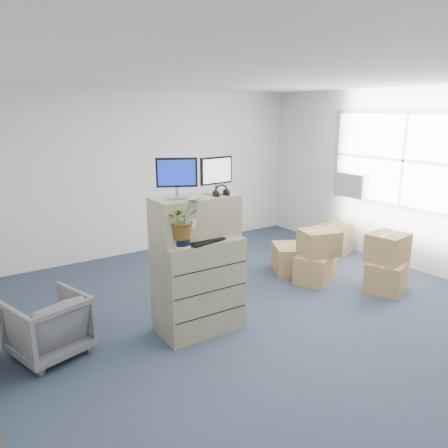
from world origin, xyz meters
The scene contains 19 objects.
ground centered at (0.00, 0.00, 0.00)m, with size 7.00×7.00×0.00m, color #222A3E.
wall_back centered at (0.00, 3.51, 1.40)m, with size 6.00×0.02×2.80m, color silver.
wall_right centered at (3.01, 0.00, 1.40)m, with size 0.02×7.00×2.80m, color silver.
window centered at (2.96, 0.50, 1.70)m, with size 0.07×2.72×1.52m.
ac_unit centered at (2.87, 1.40, 1.20)m, with size 0.24×0.60×0.40m, color silver.
filing_cabinet_lower centered at (-0.85, 0.42, 0.54)m, with size 0.93×0.57×1.08m, color gray.
filing_cabinet_upper centered at (-0.85, 0.47, 1.32)m, with size 0.93×0.46×0.46m, color gray.
monitor_left centered at (-1.05, 0.48, 1.79)m, with size 0.40×0.25×0.43m.
monitor_right centered at (-0.59, 0.44, 1.78)m, with size 0.42×0.18×0.41m.
headphones centered at (-0.60, 0.33, 1.60)m, with size 0.17×0.17×0.02m, color black.
keyboard centered at (-0.85, 0.27, 1.10)m, with size 0.45×0.19×0.02m, color black.
mouse centered at (-0.57, 0.33, 1.10)m, with size 0.11×0.07×0.04m, color silver.
water_bottle centered at (-0.80, 0.49, 1.22)m, with size 0.08×0.08×0.28m, color #9C9FA5.
phone_dock centered at (-0.87, 0.48, 1.14)m, with size 0.07×0.06×0.15m.
external_drive centered at (-0.51, 0.53, 1.11)m, with size 0.18×0.14×0.06m, color black.
tissue_box centered at (-0.48, 0.49, 1.18)m, with size 0.23×0.11×0.09m, color #3F85D7.
potted_plant centered at (-1.12, 0.28, 1.32)m, with size 0.50×0.53×0.42m.
office_chair centered at (-2.40, 0.82, 0.35)m, with size 0.69×0.64×0.71m, color #56565B.
cardboard_boxes centered at (1.76, 0.76, 0.31)m, with size 1.99×2.17×0.81m.
Camera 1 is at (-3.20, -3.53, 2.44)m, focal length 35.00 mm.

